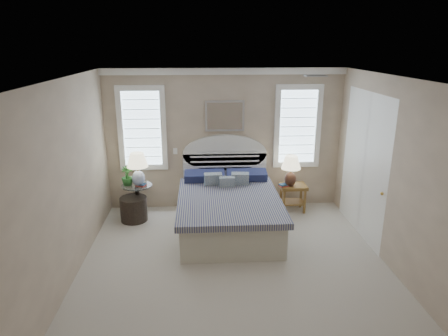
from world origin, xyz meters
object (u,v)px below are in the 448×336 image
bed (228,208)px  floor_pot (134,209)px  side_table_left (138,197)px  lamp_left (138,166)px  nightstand_right (293,192)px  lamp_right (291,168)px

bed → floor_pot: bearing=165.9°
side_table_left → lamp_left: bearing=-33.3°
bed → nightstand_right: size_ratio=4.29×
bed → lamp_right: (1.22, 0.65, 0.51)m
floor_pot → lamp_right: 3.02m
lamp_right → lamp_left: bearing=-178.3°
side_table_left → nightstand_right: 2.95m
side_table_left → nightstand_right: side_table_left is taller
bed → floor_pot: (-1.71, 0.43, -0.16)m
nightstand_right → floor_pot: 3.02m
side_table_left → lamp_left: lamp_left is taller
bed → nightstand_right: (1.30, 0.69, 0.00)m
bed → side_table_left: bearing=160.3°
side_table_left → lamp_right: size_ratio=1.06×
floor_pot → lamp_left: (0.10, 0.14, 0.79)m
lamp_left → nightstand_right: bearing=2.5°
floor_pot → lamp_left: size_ratio=0.78×
floor_pot → bed: bearing=-14.1°
lamp_left → lamp_right: size_ratio=1.05×
nightstand_right → lamp_left: (-2.91, -0.13, 0.63)m
nightstand_right → lamp_left: 2.98m
nightstand_right → floor_pot: nightstand_right is taller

